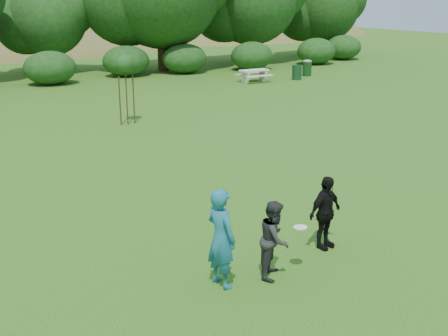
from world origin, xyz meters
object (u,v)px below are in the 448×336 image
at_px(trash_can_near, 297,72).
at_px(trash_can_lidded, 307,68).
at_px(player_black, 325,213).
at_px(player_teal, 221,238).
at_px(sapling, 125,65).
at_px(picnic_table, 254,74).
at_px(player_grey, 275,239).

height_order(trash_can_near, trash_can_lidded, trash_can_lidded).
relative_size(player_black, trash_can_lidded, 1.51).
height_order(player_teal, player_black, player_teal).
height_order(player_teal, trash_can_lidded, player_teal).
bearing_deg(sapling, trash_can_near, 24.98).
relative_size(sapling, picnic_table, 1.58).
height_order(player_grey, trash_can_lidded, player_grey).
bearing_deg(sapling, picnic_table, 32.41).
relative_size(player_grey, sapling, 0.53).
height_order(player_black, sapling, sapling).
xyz_separation_m(player_grey, trash_can_near, (16.32, 20.22, -0.30)).
distance_m(player_teal, trash_can_lidded, 28.38).
relative_size(picnic_table, trash_can_lidded, 1.71).
bearing_deg(trash_can_lidded, player_black, -128.14).
bearing_deg(picnic_table, player_black, -120.21).
bearing_deg(player_black, player_grey, -175.15).
relative_size(player_grey, trash_can_near, 1.68).
relative_size(player_teal, player_black, 1.19).
bearing_deg(trash_can_near, trash_can_lidded, 32.20).
relative_size(sapling, trash_can_lidded, 2.71).
xyz_separation_m(player_teal, sapling, (3.53, 13.57, 1.48)).
height_order(player_grey, picnic_table, player_grey).
distance_m(player_teal, picnic_table, 25.14).
bearing_deg(trash_can_lidded, trash_can_near, -147.80).
xyz_separation_m(player_black, picnic_table, (11.80, 20.27, -0.28)).
bearing_deg(picnic_table, player_grey, -122.95).
bearing_deg(player_grey, trash_can_lidded, 5.84).
xyz_separation_m(player_black, trash_can_lidded, (16.33, 20.80, -0.25)).
height_order(player_teal, picnic_table, player_teal).
relative_size(player_grey, player_black, 0.95).
height_order(player_grey, sapling, sapling).
distance_m(player_grey, trash_can_near, 25.98).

